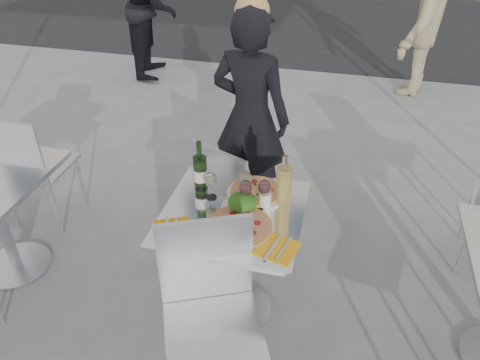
% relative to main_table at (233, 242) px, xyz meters
% --- Properties ---
extents(ground, '(80.00, 80.00, 0.00)m').
position_rel_main_table_xyz_m(ground, '(0.00, 0.00, -0.54)').
color(ground, slate).
extents(street_asphalt, '(24.00, 5.00, 0.00)m').
position_rel_main_table_xyz_m(street_asphalt, '(0.00, 6.50, -0.54)').
color(street_asphalt, black).
rests_on(street_asphalt, ground).
extents(main_table, '(0.72, 0.72, 0.75)m').
position_rel_main_table_xyz_m(main_table, '(0.00, 0.00, 0.00)').
color(main_table, '#B7BABF').
rests_on(main_table, ground).
extents(chair_far, '(0.54, 0.55, 0.90)m').
position_rel_main_table_xyz_m(chair_far, '(-0.13, 0.44, -0.01)').
color(chair_far, silver).
rests_on(chair_far, ground).
extents(chair_near, '(0.59, 0.59, 0.97)m').
position_rel_main_table_xyz_m(chair_near, '(0.01, -0.46, 0.03)').
color(chair_near, silver).
rests_on(chair_near, ground).
extents(side_chair_lfar, '(0.42, 0.43, 0.91)m').
position_rel_main_table_xyz_m(side_chair_lfar, '(-1.56, 0.45, -0.00)').
color(side_chair_lfar, silver).
rests_on(side_chair_lfar, ground).
extents(woman_diner, '(0.63, 0.48, 1.55)m').
position_rel_main_table_xyz_m(woman_diner, '(-0.14, 1.01, 0.24)').
color(woman_diner, black).
rests_on(woman_diner, ground).
extents(pedestrian_a, '(0.78, 0.93, 1.69)m').
position_rel_main_table_xyz_m(pedestrian_a, '(-1.91, 3.50, 0.31)').
color(pedestrian_a, black).
rests_on(pedestrian_a, ground).
extents(pedestrian_b, '(0.93, 1.24, 1.71)m').
position_rel_main_table_xyz_m(pedestrian_b, '(1.17, 3.63, 0.32)').
color(pedestrian_b, '#93855F').
rests_on(pedestrian_b, ground).
extents(pizza_near, '(0.33, 0.33, 0.02)m').
position_rel_main_table_xyz_m(pizza_near, '(0.06, -0.12, 0.22)').
color(pizza_near, tan).
rests_on(pizza_near, main_table).
extents(pizza_far, '(0.32, 0.32, 0.03)m').
position_rel_main_table_xyz_m(pizza_far, '(0.08, 0.18, 0.23)').
color(pizza_far, white).
rests_on(pizza_far, main_table).
extents(salad_plate, '(0.22, 0.22, 0.09)m').
position_rel_main_table_xyz_m(salad_plate, '(0.04, 0.04, 0.25)').
color(salad_plate, white).
rests_on(salad_plate, main_table).
extents(wine_bottle, '(0.07, 0.08, 0.29)m').
position_rel_main_table_xyz_m(wine_bottle, '(-0.22, 0.16, 0.32)').
color(wine_bottle, '#254E1D').
rests_on(wine_bottle, main_table).
extents(carafe, '(0.08, 0.08, 0.29)m').
position_rel_main_table_xyz_m(carafe, '(0.24, 0.14, 0.33)').
color(carafe, '#E0C55F').
rests_on(carafe, main_table).
extents(sugar_shaker, '(0.06, 0.06, 0.11)m').
position_rel_main_table_xyz_m(sugar_shaker, '(0.15, 0.08, 0.26)').
color(sugar_shaker, white).
rests_on(sugar_shaker, main_table).
extents(wineglass_white_a, '(0.07, 0.07, 0.16)m').
position_rel_main_table_xyz_m(wineglass_white_a, '(-0.14, 0.10, 0.32)').
color(wineglass_white_a, white).
rests_on(wineglass_white_a, main_table).
extents(wineglass_white_b, '(0.07, 0.07, 0.16)m').
position_rel_main_table_xyz_m(wineglass_white_b, '(0.03, 0.15, 0.32)').
color(wineglass_white_b, white).
rests_on(wineglass_white_b, main_table).
extents(wineglass_red_a, '(0.07, 0.07, 0.16)m').
position_rel_main_table_xyz_m(wineglass_red_a, '(0.05, 0.07, 0.32)').
color(wineglass_red_a, white).
rests_on(wineglass_red_a, main_table).
extents(wineglass_red_b, '(0.07, 0.07, 0.16)m').
position_rel_main_table_xyz_m(wineglass_red_b, '(0.14, 0.09, 0.32)').
color(wineglass_red_b, white).
rests_on(wineglass_red_b, main_table).
extents(napkin_left, '(0.24, 0.24, 0.01)m').
position_rel_main_table_xyz_m(napkin_left, '(-0.25, -0.21, 0.21)').
color(napkin_left, '#F8AC15').
rests_on(napkin_left, main_table).
extents(napkin_right, '(0.22, 0.22, 0.01)m').
position_rel_main_table_xyz_m(napkin_right, '(0.27, -0.22, 0.21)').
color(napkin_right, '#F8AC15').
rests_on(napkin_right, main_table).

